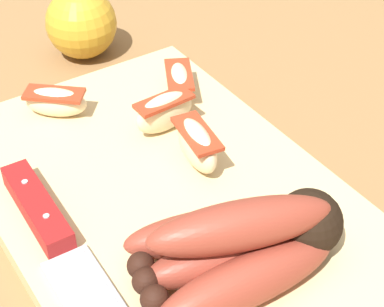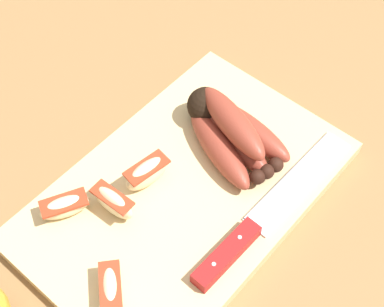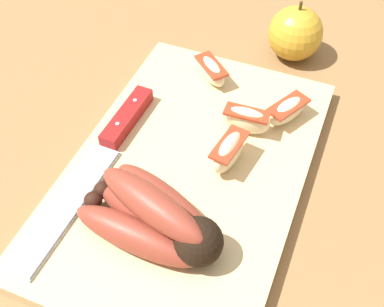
# 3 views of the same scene
# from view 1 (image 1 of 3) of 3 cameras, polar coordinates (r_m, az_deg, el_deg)

# --- Properties ---
(ground_plane) EXTENTS (6.00, 6.00, 0.00)m
(ground_plane) POSITION_cam_1_polar(r_m,az_deg,el_deg) (0.53, -1.88, -5.50)
(ground_plane) COLOR olive
(cutting_board) EXTENTS (0.41, 0.26, 0.02)m
(cutting_board) POSITION_cam_1_polar(r_m,az_deg,el_deg) (0.52, -1.90, -4.91)
(cutting_board) COLOR #DBBC84
(cutting_board) RESTS_ON ground_plane
(banana_bunch) EXTENTS (0.11, 0.16, 0.06)m
(banana_bunch) POSITION_cam_1_polar(r_m,az_deg,el_deg) (0.45, 4.71, -8.15)
(banana_bunch) COLOR black
(banana_bunch) RESTS_ON cutting_board
(chefs_knife) EXTENTS (0.28, 0.04, 0.02)m
(chefs_knife) POSITION_cam_1_polar(r_m,az_deg,el_deg) (0.48, -11.54, -8.38)
(chefs_knife) COLOR silver
(chefs_knife) RESTS_ON cutting_board
(apple_wedge_near) EXTENTS (0.02, 0.06, 0.04)m
(apple_wedge_near) POSITION_cam_1_polar(r_m,az_deg,el_deg) (0.57, -2.50, 3.77)
(apple_wedge_near) COLOR beige
(apple_wedge_near) RESTS_ON cutting_board
(apple_wedge_middle) EXTENTS (0.06, 0.06, 0.03)m
(apple_wedge_middle) POSITION_cam_1_polar(r_m,az_deg,el_deg) (0.61, -12.17, 4.59)
(apple_wedge_middle) COLOR beige
(apple_wedge_middle) RESTS_ON cutting_board
(apple_wedge_far) EXTENTS (0.06, 0.03, 0.04)m
(apple_wedge_far) POSITION_cam_1_polar(r_m,az_deg,el_deg) (0.53, 0.45, 0.81)
(apple_wedge_far) COLOR beige
(apple_wedge_far) RESTS_ON cutting_board
(apple_wedge_extra) EXTENTS (0.06, 0.05, 0.03)m
(apple_wedge_extra) POSITION_cam_1_polar(r_m,az_deg,el_deg) (0.62, -1.15, 6.44)
(apple_wedge_extra) COLOR beige
(apple_wedge_extra) RESTS_ON cutting_board
(whole_apple) EXTENTS (0.08, 0.08, 0.09)m
(whole_apple) POSITION_cam_1_polar(r_m,az_deg,el_deg) (0.73, -9.91, 11.44)
(whole_apple) COLOR gold
(whole_apple) RESTS_ON ground_plane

